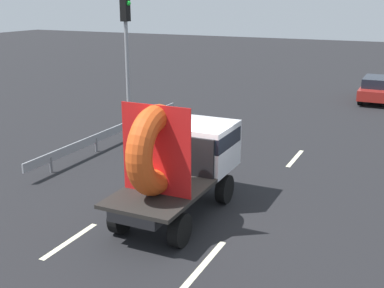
{
  "coord_description": "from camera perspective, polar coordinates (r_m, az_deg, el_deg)",
  "views": [
    {
      "loc": [
        5.36,
        -11.47,
        5.84
      ],
      "look_at": [
        -0.36,
        0.63,
        1.81
      ],
      "focal_mm": 45.98,
      "sensor_mm": 36.0,
      "label": 1
    }
  ],
  "objects": [
    {
      "name": "lane_dash_left_far",
      "position": [
        19.96,
        2.2,
        -0.26
      ],
      "size": [
        0.16,
        2.13,
        0.01
      ],
      "primitive_type": "cube",
      "rotation": [
        0.0,
        0.0,
        1.57
      ],
      "color": "beige",
      "rests_on": "ground_plane"
    },
    {
      "name": "lane_dash_left_near",
      "position": [
        12.83,
        -13.98,
        -10.83
      ],
      "size": [
        0.16,
        2.06,
        0.01
      ],
      "primitive_type": "cube",
      "rotation": [
        0.0,
        0.0,
        1.57
      ],
      "color": "beige",
      "rests_on": "ground_plane"
    },
    {
      "name": "ground_plane",
      "position": [
        13.94,
        0.24,
        -8.01
      ],
      "size": [
        120.0,
        120.0,
        0.0
      ],
      "primitive_type": "plane",
      "color": "black"
    },
    {
      "name": "lane_dash_right_far",
      "position": [
        18.87,
        11.87,
        -1.63
      ],
      "size": [
        0.16,
        2.15,
        0.01
      ],
      "primitive_type": "cube",
      "rotation": [
        0.0,
        0.0,
        1.57
      ],
      "color": "beige",
      "rests_on": "ground_plane"
    },
    {
      "name": "lane_dash_right_near",
      "position": [
        11.28,
        0.85,
        -14.38
      ],
      "size": [
        0.16,
        2.85,
        0.01
      ],
      "primitive_type": "cube",
      "rotation": [
        0.0,
        0.0,
        1.57
      ],
      "color": "beige",
      "rests_on": "ground_plane"
    },
    {
      "name": "distant_sedan",
      "position": [
        30.4,
        20.84,
        6.04
      ],
      "size": [
        1.86,
        4.34,
        1.42
      ],
      "color": "black",
      "rests_on": "ground_plane"
    },
    {
      "name": "flatbed_truck",
      "position": [
        13.51,
        -1.1,
        -1.39
      ],
      "size": [
        2.02,
        4.7,
        3.35
      ],
      "color": "black",
      "rests_on": "ground_plane"
    },
    {
      "name": "guardrail",
      "position": [
        20.49,
        -8.95,
        1.51
      ],
      "size": [
        0.1,
        10.47,
        0.71
      ],
      "color": "gray",
      "rests_on": "ground_plane"
    },
    {
      "name": "traffic_light",
      "position": [
        21.4,
        -7.58,
        11.0
      ],
      "size": [
        0.42,
        0.36,
        5.74
      ],
      "color": "gray",
      "rests_on": "ground_plane"
    }
  ]
}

